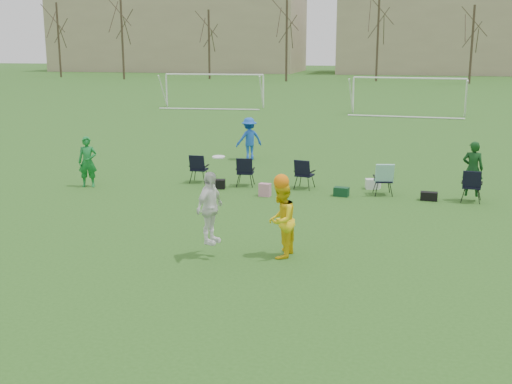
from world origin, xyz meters
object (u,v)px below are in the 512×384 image
(fielder_blue, at_px, (249,139))
(center_contest, at_px, (253,214))
(fielder_green_near, at_px, (88,162))
(goal_left, at_px, (214,81))
(goal_mid, at_px, (409,85))

(fielder_blue, distance_m, center_contest, 12.22)
(fielder_green_near, distance_m, fielder_blue, 7.28)
(fielder_blue, bearing_deg, center_contest, 65.90)
(goal_left, bearing_deg, center_contest, -76.83)
(fielder_green_near, bearing_deg, fielder_blue, 41.00)
(fielder_blue, xyz_separation_m, goal_left, (-7.79, 20.99, 1.07))
(fielder_green_near, height_order, fielder_blue, fielder_blue)
(goal_left, bearing_deg, fielder_green_near, -86.93)
(center_contest, xyz_separation_m, goal_left, (-10.78, 32.84, 0.95))
(fielder_blue, relative_size, goal_mid, 0.23)
(fielder_green_near, distance_m, center_contest, 9.01)
(center_contest, bearing_deg, fielder_blue, 104.18)
(fielder_blue, distance_m, goal_left, 22.41)
(fielder_green_near, distance_m, goal_mid, 27.10)
(fielder_green_near, bearing_deg, goal_mid, 51.81)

